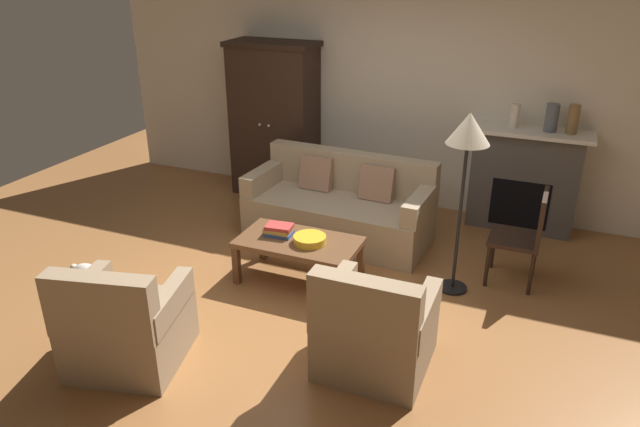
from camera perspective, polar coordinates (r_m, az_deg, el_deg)
ground_plane at (r=5.23m, az=-1.29°, el=-8.40°), size 9.60×9.60×0.00m
back_wall at (r=6.97m, az=7.30°, el=12.18°), size 7.20×0.10×2.80m
fireplace at (r=6.72m, az=19.14°, el=3.19°), size 1.26×0.48×1.12m
armoire at (r=7.27m, az=-4.42°, el=9.04°), size 1.06×0.57×1.86m
couch at (r=6.24m, az=1.99°, el=0.50°), size 1.96×0.95×0.86m
coffee_table at (r=5.35m, az=-2.07°, el=-3.10°), size 1.10×0.60×0.42m
fruit_bowl at (r=5.25m, az=-1.00°, el=-2.54°), size 0.29×0.29×0.07m
book_stack at (r=5.41m, az=-4.00°, el=-1.60°), size 0.26×0.20×0.10m
mantel_vase_cream at (r=6.52m, az=18.35°, el=8.96°), size 0.09×0.09×0.25m
mantel_vase_slate at (r=6.50m, az=21.54°, el=8.62°), size 0.13×0.13×0.29m
mantel_vase_bronze at (r=6.50m, az=23.30°, el=8.38°), size 0.12×0.12×0.29m
armchair_near_left at (r=4.57m, az=-18.32°, el=-10.36°), size 0.92×0.93×0.88m
armchair_near_right at (r=4.31m, az=5.28°, el=-11.31°), size 0.78×0.78×0.88m
side_chair_wooden at (r=5.57m, az=19.34°, el=-1.73°), size 0.44×0.44×0.90m
floor_lamp at (r=4.97m, az=14.13°, el=6.97°), size 0.36×0.36×1.63m
dog at (r=5.43m, az=-21.25°, el=-5.91°), size 0.56×0.29×0.39m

